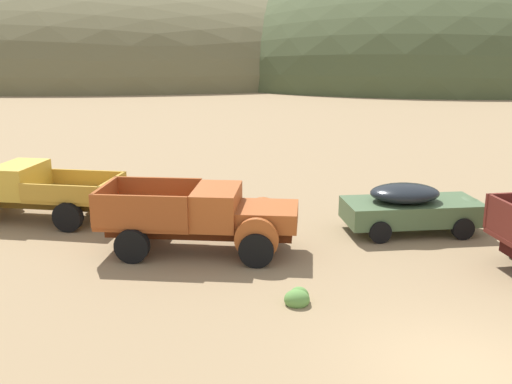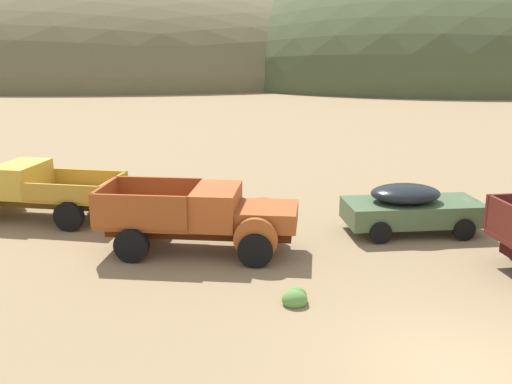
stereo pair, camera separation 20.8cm
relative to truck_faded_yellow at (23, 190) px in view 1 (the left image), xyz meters
name	(u,v)px [view 1 (the left image)]	position (x,y,z in m)	size (l,w,h in m)	color
ground_plane	(460,370)	(11.52, -9.86, -0.99)	(300.00, 300.00, 0.00)	#937A56
hill_center	(90,80)	(-14.73, 68.47, -0.99)	(93.55, 50.35, 28.71)	brown
hill_far_right	(425,80)	(34.58, 67.44, -0.99)	(70.70, 58.42, 31.24)	#424C2D
truck_faded_yellow	(23,190)	(0.00, 0.00, 0.00)	(5.98, 3.32, 1.89)	brown
truck_oxide_orange	(212,218)	(6.60, -3.41, 0.02)	(5.82, 2.97, 1.91)	#51220D
car_weathered_green	(415,207)	(12.97, -1.78, -0.18)	(4.63, 2.36, 1.57)	#47603D
bush_front_left	(298,298)	(8.75, -6.93, -0.87)	(0.60, 0.65, 0.45)	#5B8E42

